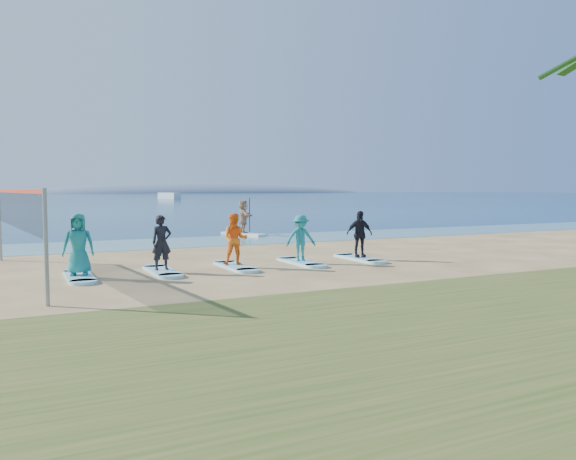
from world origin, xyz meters
name	(u,v)px	position (x,y,z in m)	size (l,w,h in m)	color
ground	(299,272)	(0.00, 0.00, 0.00)	(600.00, 600.00, 0.00)	tan
shallow_water	(196,242)	(0.00, 10.50, 0.01)	(600.00, 600.00, 0.00)	teal
ocean	(42,197)	(0.00, 160.00, 0.01)	(600.00, 600.00, 0.00)	navy
island_ridge	(208,193)	(95.00, 300.00, 0.00)	(220.00, 56.00, 18.00)	slate
volleyball_net	(17,210)	(-7.58, 2.42, 1.90)	(1.11, 9.03, 2.50)	gray
paddleboard	(244,234)	(3.40, 13.10, 0.06)	(0.70, 3.00, 0.12)	silver
paddleboarder	(244,216)	(3.40, 13.10, 1.00)	(1.63, 0.52, 1.76)	tan
boat_offshore_b	(169,199)	(26.39, 119.68, 0.00)	(2.09, 6.67, 1.51)	silver
surfboard_0	(79,277)	(-6.07, 1.59, 0.04)	(0.70, 2.20, 0.09)	#98DDEC
student_0	(78,244)	(-6.07, 1.59, 0.95)	(0.84, 0.55, 1.72)	teal
surfboard_1	(162,271)	(-3.76, 1.59, 0.04)	(0.70, 2.20, 0.09)	#98DDEC
student_1	(162,242)	(-3.76, 1.59, 0.90)	(0.59, 0.39, 1.62)	black
surfboard_2	(235,266)	(-1.44, 1.59, 0.04)	(0.70, 2.20, 0.09)	#98DDEC
student_2	(235,239)	(-1.44, 1.59, 0.90)	(0.79, 0.62, 1.63)	orange
surfboard_3	(301,262)	(0.87, 1.59, 0.04)	(0.70, 2.20, 0.09)	#98DDEC
student_3	(301,238)	(0.87, 1.59, 0.86)	(0.99, 0.57, 1.53)	teal
surfboard_4	(359,258)	(3.18, 1.59, 0.04)	(0.70, 2.20, 0.09)	#98DDEC
student_4	(359,234)	(3.18, 1.59, 0.90)	(0.95, 0.40, 1.62)	black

